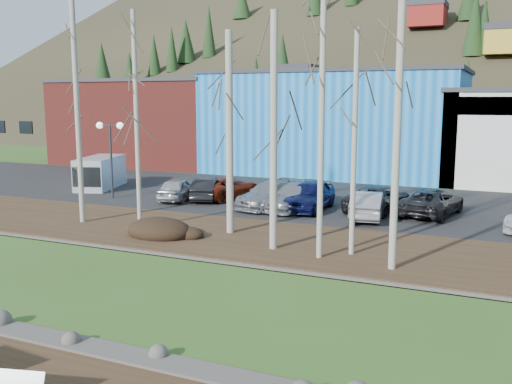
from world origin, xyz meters
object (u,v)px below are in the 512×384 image
at_px(car_5, 367,205).
at_px(van_grey, 99,173).
at_px(car_3, 295,197).
at_px(car_8, 270,195).
at_px(car_2, 226,187).
at_px(car_6, 432,202).
at_px(street_lamp, 110,138).
at_px(car_1, 207,189).
at_px(car_9, 378,198).
at_px(car_4, 309,195).
at_px(car_0, 178,189).

bearing_deg(car_5, van_grey, -15.94).
distance_m(car_3, car_8, 1.51).
bearing_deg(car_2, car_6, -168.64).
xyz_separation_m(street_lamp, car_8, (9.86, 1.07, -2.89)).
xyz_separation_m(car_1, car_8, (4.32, -0.65, 0.06)).
bearing_deg(car_1, car_9, 165.30).
distance_m(car_2, car_5, 9.42).
distance_m(car_4, car_6, 6.34).
distance_m(street_lamp, van_grey, 4.88).
xyz_separation_m(car_4, car_6, (6.21, 1.27, -0.12)).
xyz_separation_m(car_0, car_9, (11.52, 1.53, 0.02)).
relative_size(car_4, car_6, 0.95).
bearing_deg(car_8, car_0, -166.70).
bearing_deg(car_1, car_2, -149.19).
distance_m(car_0, car_3, 7.38).
bearing_deg(car_9, car_8, 24.05).
bearing_deg(car_9, car_1, 14.28).
relative_size(car_3, car_8, 1.00).
xyz_separation_m(car_2, car_4, (5.75, -1.45, 0.14)).
distance_m(car_0, car_9, 11.63).
xyz_separation_m(car_0, car_6, (14.33, 1.53, 0.02)).
relative_size(car_2, car_3, 0.98).
relative_size(car_6, car_8, 1.02).
height_order(street_lamp, car_8, street_lamp).
relative_size(car_1, car_9, 0.79).
height_order(car_3, car_4, car_4).
bearing_deg(car_3, car_8, -167.56).
bearing_deg(car_0, car_5, 163.41).
height_order(street_lamp, car_2, street_lamp).
bearing_deg(van_grey, car_8, -25.10).
distance_m(car_4, car_5, 3.49).
xyz_separation_m(car_8, car_9, (5.66, 1.44, -0.02)).
bearing_deg(street_lamp, car_9, -0.21).
height_order(car_0, car_9, car_9).
distance_m(car_4, car_8, 2.26).
relative_size(car_3, car_9, 0.98).
height_order(car_1, van_grey, van_grey).
xyz_separation_m(car_0, van_grey, (-7.15, 1.71, 0.38)).
height_order(car_1, car_8, car_8).
distance_m(car_4, car_9, 3.64).
bearing_deg(car_8, street_lamp, -161.34).
distance_m(street_lamp, car_0, 5.04).
bearing_deg(car_8, car_9, 26.75).
bearing_deg(car_8, car_1, -176.13).
bearing_deg(car_0, car_3, 167.39).
distance_m(street_lamp, car_3, 11.78).
height_order(car_3, car_5, car_3).
bearing_deg(car_5, car_6, -151.03).
bearing_deg(street_lamp, car_4, -3.55).
bearing_deg(car_0, car_9, 174.27).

